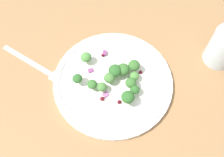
# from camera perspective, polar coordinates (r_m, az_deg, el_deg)

# --- Properties ---
(ground_plane) EXTENTS (1.80, 1.80, 0.02)m
(ground_plane) POSITION_cam_1_polar(r_m,az_deg,el_deg) (0.57, 2.28, -2.69)
(ground_plane) COLOR olive
(plate) EXTENTS (0.27, 0.27, 0.02)m
(plate) POSITION_cam_1_polar(r_m,az_deg,el_deg) (0.56, 0.00, -0.89)
(plate) COLOR white
(plate) RESTS_ON ground_plane
(dressing_pool) EXTENTS (0.16, 0.16, 0.00)m
(dressing_pool) POSITION_cam_1_polar(r_m,az_deg,el_deg) (0.56, 0.00, -0.68)
(dressing_pool) COLOR white
(dressing_pool) RESTS_ON plate
(broccoli_floret_0) EXTENTS (0.02, 0.02, 0.02)m
(broccoli_floret_0) POSITION_cam_1_polar(r_m,az_deg,el_deg) (0.53, -2.35, -1.99)
(broccoli_floret_0) COLOR #9EC684
(broccoli_floret_0) RESTS_ON plate
(broccoli_floret_1) EXTENTS (0.03, 0.03, 0.03)m
(broccoli_floret_1) POSITION_cam_1_polar(r_m,az_deg,el_deg) (0.55, 5.49, 2.87)
(broccoli_floret_1) COLOR #9EC684
(broccoli_floret_1) RESTS_ON plate
(broccoli_floret_2) EXTENTS (0.02, 0.02, 0.02)m
(broccoli_floret_2) POSITION_cam_1_polar(r_m,az_deg,el_deg) (0.53, 5.38, -2.52)
(broccoli_floret_2) COLOR #ADD18E
(broccoli_floret_2) RESTS_ON plate
(broccoli_floret_3) EXTENTS (0.03, 0.03, 0.03)m
(broccoli_floret_3) POSITION_cam_1_polar(r_m,az_deg,el_deg) (0.55, 2.62, 2.11)
(broccoli_floret_3) COLOR #ADD18E
(broccoli_floret_3) RESTS_ON plate
(broccoli_floret_4) EXTENTS (0.02, 0.02, 0.02)m
(broccoli_floret_4) POSITION_cam_1_polar(r_m,az_deg,el_deg) (0.55, 5.22, 0.56)
(broccoli_floret_4) COLOR #ADD18E
(broccoli_floret_4) RESTS_ON plate
(broccoli_floret_5) EXTENTS (0.02, 0.02, 0.02)m
(broccoli_floret_5) POSITION_cam_1_polar(r_m,az_deg,el_deg) (0.53, -4.63, -1.39)
(broccoli_floret_5) COLOR #8EB77A
(broccoli_floret_5) RESTS_ON plate
(broccoli_floret_6) EXTENTS (0.02, 0.02, 0.02)m
(broccoli_floret_6) POSITION_cam_1_polar(r_m,az_deg,el_deg) (0.54, -8.05, -0.03)
(broccoli_floret_6) COLOR #ADD18E
(broccoli_floret_6) RESTS_ON plate
(broccoli_floret_7) EXTENTS (0.02, 0.02, 0.02)m
(broccoli_floret_7) POSITION_cam_1_polar(r_m,az_deg,el_deg) (0.54, -0.61, 0.10)
(broccoli_floret_7) COLOR #9EC684
(broccoli_floret_7) RESTS_ON plate
(broccoli_floret_8) EXTENTS (0.02, 0.02, 0.02)m
(broccoli_floret_8) POSITION_cam_1_polar(r_m,az_deg,el_deg) (0.53, 4.38, -1.04)
(broccoli_floret_8) COLOR #8EB77A
(broccoli_floret_8) RESTS_ON plate
(broccoli_floret_9) EXTENTS (0.03, 0.03, 0.03)m
(broccoli_floret_9) POSITION_cam_1_polar(r_m,az_deg,el_deg) (0.57, -6.05, 4.92)
(broccoli_floret_9) COLOR #8EB77A
(broccoli_floret_9) RESTS_ON plate
(broccoli_floret_10) EXTENTS (0.03, 0.03, 0.03)m
(broccoli_floret_10) POSITION_cam_1_polar(r_m,az_deg,el_deg) (0.51, 3.73, -4.39)
(broccoli_floret_10) COLOR #9EC684
(broccoli_floret_10) RESTS_ON plate
(broccoli_floret_11) EXTENTS (0.03, 0.03, 0.03)m
(broccoli_floret_11) POSITION_cam_1_polar(r_m,az_deg,el_deg) (0.54, 0.74, 1.84)
(broccoli_floret_11) COLOR #9EC684
(broccoli_floret_11) RESTS_ON plate
(cranberry_0) EXTENTS (0.01, 0.01, 0.01)m
(cranberry_0) POSITION_cam_1_polar(r_m,az_deg,el_deg) (0.59, -2.15, 5.43)
(cranberry_0) COLOR #4C0A14
(cranberry_0) RESTS_ON plate
(cranberry_1) EXTENTS (0.01, 0.01, 0.01)m
(cranberry_1) POSITION_cam_1_polar(r_m,az_deg,el_deg) (0.57, 6.66, 1.47)
(cranberry_1) COLOR #4C0A14
(cranberry_1) RESTS_ON plate
(cranberry_2) EXTENTS (0.01, 0.01, 0.01)m
(cranberry_2) POSITION_cam_1_polar(r_m,az_deg,el_deg) (0.53, 3.65, -3.91)
(cranberry_2) COLOR maroon
(cranberry_2) RESTS_ON plate
(cranberry_3) EXTENTS (0.01, 0.01, 0.01)m
(cranberry_3) POSITION_cam_1_polar(r_m,az_deg,el_deg) (0.53, 1.70, -5.49)
(cranberry_3) COLOR #4C0A14
(cranberry_3) RESTS_ON plate
(cranberry_4) EXTENTS (0.01, 0.01, 0.01)m
(cranberry_4) POSITION_cam_1_polar(r_m,az_deg,el_deg) (0.53, -2.31, -4.72)
(cranberry_4) COLOR maroon
(cranberry_4) RESTS_ON plate
(onion_bit_0) EXTENTS (0.02, 0.02, 0.00)m
(onion_bit_0) POSITION_cam_1_polar(r_m,az_deg,el_deg) (0.57, -4.98, 1.84)
(onion_bit_0) COLOR #843D75
(onion_bit_0) RESTS_ON plate
(onion_bit_1) EXTENTS (0.02, 0.01, 0.00)m
(onion_bit_1) POSITION_cam_1_polar(r_m,az_deg,el_deg) (0.59, -1.73, 6.00)
(onion_bit_1) COLOR #843D75
(onion_bit_1) RESTS_ON plate
(onion_bit_2) EXTENTS (0.01, 0.01, 0.00)m
(onion_bit_2) POSITION_cam_1_polar(r_m,az_deg,el_deg) (0.54, -1.51, -3.78)
(onion_bit_2) COLOR #A35B93
(onion_bit_2) RESTS_ON plate
(fork) EXTENTS (0.03, 0.19, 0.01)m
(fork) POSITION_cam_1_polar(r_m,az_deg,el_deg) (0.62, -17.15, 2.86)
(fork) COLOR silver
(fork) RESTS_ON ground_plane
(water_glass) EXTENTS (0.07, 0.07, 0.09)m
(water_glass) POSITION_cam_1_polar(r_m,az_deg,el_deg) (0.62, 24.65, 6.55)
(water_glass) COLOR silver
(water_glass) RESTS_ON ground_plane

